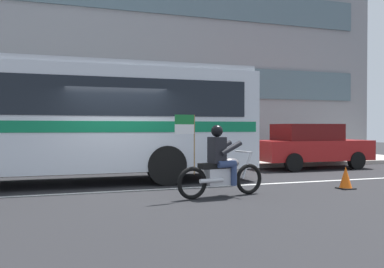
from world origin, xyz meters
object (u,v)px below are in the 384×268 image
(transit_bus, at_px, (35,113))
(motorcycle_with_rider, at_px, (221,166))
(parked_sedan_curbside, at_px, (310,145))
(traffic_cone, at_px, (346,178))
(fire_hydrant, at_px, (231,153))

(transit_bus, relative_size, motorcycle_with_rider, 5.43)
(motorcycle_with_rider, xyz_separation_m, parked_sedan_curbside, (5.54, 4.66, 0.18))
(transit_bus, xyz_separation_m, parked_sedan_curbside, (9.44, 1.39, -1.03))
(transit_bus, xyz_separation_m, motorcycle_with_rider, (3.90, -3.27, -1.22))
(motorcycle_with_rider, bearing_deg, transit_bus, 140.01)
(motorcycle_with_rider, relative_size, traffic_cone, 3.96)
(motorcycle_with_rider, bearing_deg, traffic_cone, 1.35)
(motorcycle_with_rider, bearing_deg, fire_hydrant, 64.15)
(transit_bus, height_order, parked_sedan_curbside, transit_bus)
(parked_sedan_curbside, xyz_separation_m, traffic_cone, (-2.18, -4.58, -0.59))
(traffic_cone, bearing_deg, fire_hydrant, 92.31)
(motorcycle_with_rider, relative_size, parked_sedan_curbside, 0.51)
(motorcycle_with_rider, xyz_separation_m, fire_hydrant, (3.10, 6.40, -0.15))
(parked_sedan_curbside, bearing_deg, motorcycle_with_rider, -139.93)
(transit_bus, distance_m, parked_sedan_curbside, 9.59)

